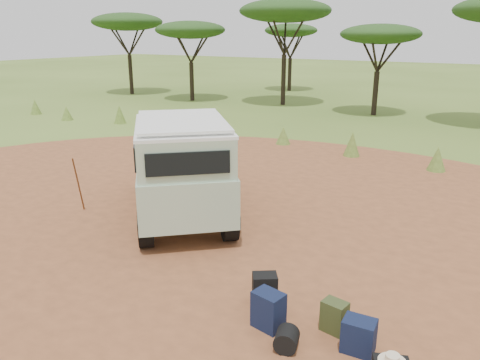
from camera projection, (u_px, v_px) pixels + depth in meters
The scene contains 12 objects.
ground at pixel (213, 243), 10.02m from camera, with size 140.00×140.00×0.00m, color #4C6724.
dirt_clearing at pixel (213, 243), 10.02m from camera, with size 23.00×23.00×0.01m, color #985631.
grass_fringe at pixel (354, 146), 16.86m from camera, with size 36.60×1.60×0.90m.
acacia_treeline at pixel (443, 22), 24.21m from camera, with size 46.70×13.20×6.26m.
safari_vehicle at pixel (181, 167), 11.30m from camera, with size 4.93×5.11×2.50m.
walking_staff at pixel (79, 185), 11.51m from camera, with size 0.04×0.04×1.53m, color brown.
backpack_black at pixel (265, 290), 7.69m from camera, with size 0.40×0.29×0.55m, color black.
backpack_navy at pixel (268, 310), 7.07m from camera, with size 0.45×0.32×0.60m, color #121B39.
backpack_olive at pixel (334, 317), 6.99m from camera, with size 0.36×0.26×0.50m, color #384620.
duffel_navy at pixel (359, 336), 6.55m from camera, with size 0.45×0.33×0.50m, color #121B39.
stuff_sack at pixel (287, 339), 6.61m from camera, with size 0.33×0.33×0.33m, color black.
safari_hat at pixel (393, 359), 5.92m from camera, with size 0.36×0.36×0.11m.
Camera 1 is at (5.33, -7.46, 4.30)m, focal length 35.00 mm.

